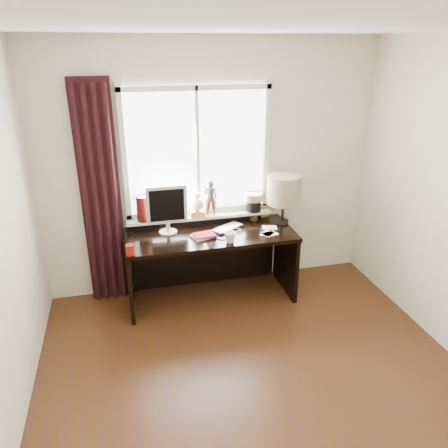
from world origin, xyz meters
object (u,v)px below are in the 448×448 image
object	(u,v)px
red_cup	(130,250)
desk	(209,251)
mug	(230,237)
monitor	(167,207)
table_lamp	(284,190)
laptop	(228,228)

from	to	relation	value
red_cup	desk	world-z (taller)	red_cup
mug	monitor	bearing A→B (deg)	146.29
mug	desk	size ratio (longest dim) A/B	0.07
red_cup	table_lamp	distance (m)	1.68
red_cup	desk	size ratio (longest dim) A/B	0.06
table_lamp	red_cup	bearing A→B (deg)	-166.20
mug	table_lamp	bearing A→B (deg)	27.58
red_cup	desk	distance (m)	0.94
mug	monitor	size ratio (longest dim) A/B	0.23
laptop	red_cup	xyz separation A→B (m)	(-1.00, -0.36, 0.04)
laptop	desk	size ratio (longest dim) A/B	0.20
laptop	monitor	xyz separation A→B (m)	(-0.60, 0.05, 0.26)
desk	monitor	bearing A→B (deg)	177.38
mug	desk	xyz separation A→B (m)	(-0.14, 0.35, -0.30)
table_lamp	laptop	bearing A→B (deg)	-177.07
laptop	desk	bearing A→B (deg)	137.70
laptop	desk	world-z (taller)	laptop
mug	laptop	bearing A→B (deg)	80.07
desk	table_lamp	size ratio (longest dim) A/B	3.27
table_lamp	monitor	bearing A→B (deg)	178.93
desk	monitor	distance (m)	0.66
desk	table_lamp	distance (m)	1.00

